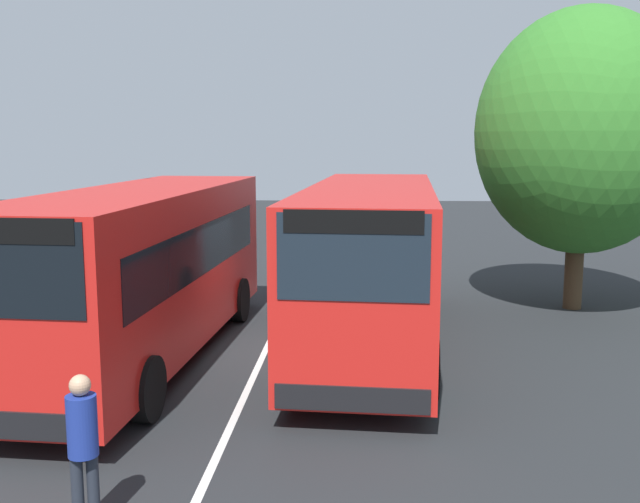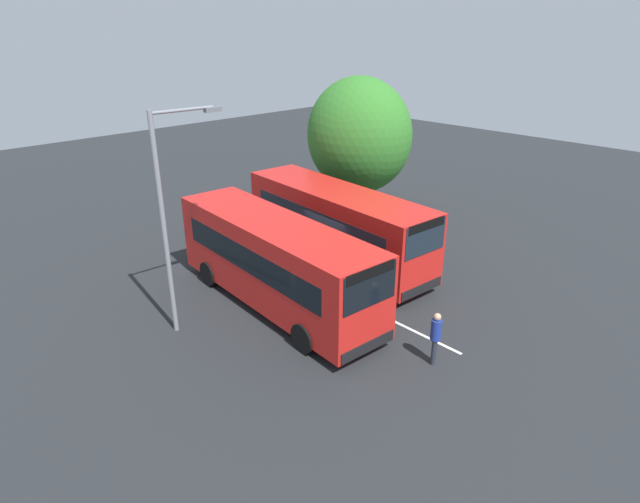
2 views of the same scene
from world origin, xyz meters
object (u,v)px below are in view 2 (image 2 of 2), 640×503
Objects in this scene: street_lamp at (169,210)px; pedestrian at (436,334)px; bus_center_left at (338,224)px; bus_far_left at (276,261)px; depot_tree at (359,136)px.

pedestrian is at bearing -54.65° from street_lamp.
bus_center_left reaches higher than pedestrian.
bus_far_left is 1.00× the size of bus_center_left.
street_lamp is 1.01× the size of depot_tree.
bus_center_left is 5.57× the size of pedestrian.
street_lamp reaches higher than bus_center_left.
street_lamp reaches higher than bus_far_left.
street_lamp is (-7.15, -4.36, 3.18)m from pedestrian.
bus_center_left is 7.91m from pedestrian.
bus_far_left is 1.33× the size of depot_tree.
pedestrian is 13.87m from depot_tree.
pedestrian is at bearing -38.15° from depot_tree.
street_lamp is (-1.08, -3.31, 2.42)m from bus_far_left.
pedestrian is (7.18, -3.24, -0.76)m from bus_center_left.
depot_tree is (-10.60, 8.33, 3.28)m from pedestrian.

